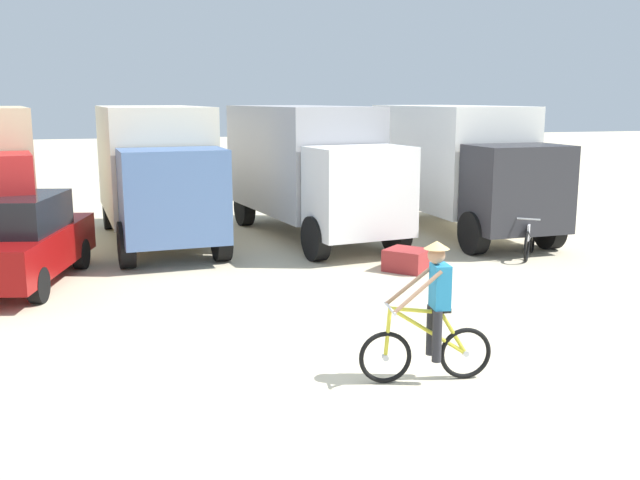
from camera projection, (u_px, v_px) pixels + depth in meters
name	position (u px, v px, depth m)	size (l,w,h in m)	color
ground_plane	(378.00, 375.00, 9.40)	(120.00, 120.00, 0.00)	beige
box_truck_cream_rv	(156.00, 167.00, 17.88)	(2.86, 6.91, 3.35)	beige
box_truck_grey_hauler	(309.00, 165.00, 18.55)	(3.32, 7.02, 3.35)	#9E9EA3
box_truck_white_box	(458.00, 162.00, 19.21)	(2.63, 6.84, 3.35)	white
sedan_parked	(18.00, 240.00, 13.78)	(2.69, 4.49, 1.76)	maroon
cyclist_orange_shirt	(431.00, 317.00, 9.07)	(1.72, 0.52, 1.82)	black
bicycle_spare	(530.00, 240.00, 16.34)	(1.11, 1.40, 0.97)	black
supply_crate	(407.00, 260.00, 15.08)	(0.73, 0.84, 0.46)	#9E2D2D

